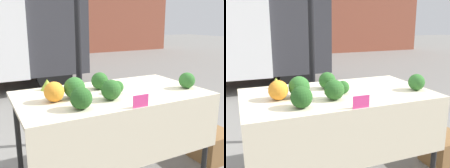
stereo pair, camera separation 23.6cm
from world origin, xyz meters
TOP-DOWN VIEW (x-y plane):
  - tent_pole at (0.02, 0.88)m, footprint 0.07×0.07m
  - market_table at (0.00, -0.07)m, footprint 1.70×0.96m
  - orange_cauliflower at (-0.54, -0.03)m, footprint 0.16×0.16m
  - romanesco_head at (-0.50, 0.37)m, footprint 0.13×0.13m
  - broccoli_head_0 at (-0.04, 0.17)m, footprint 0.16×0.16m
  - broccoli_head_1 at (0.71, -0.19)m, footprint 0.15×0.15m
  - broccoli_head_2 at (-0.41, -0.30)m, footprint 0.17×0.17m
  - broccoli_head_3 at (-0.11, -0.19)m, footprint 0.17×0.17m
  - broccoli_head_4 at (-0.36, -0.01)m, footprint 0.18×0.18m
  - broccoli_head_5 at (0.03, -0.04)m, footprint 0.12×0.12m
  - price_sign at (-0.00, -0.47)m, footprint 0.14×0.01m
  - produce_crate at (1.15, -0.19)m, footprint 0.40×0.37m

SIDE VIEW (x-z plane):
  - produce_crate at x=1.15m, z-range 0.00..0.32m
  - market_table at x=0.00m, z-range 0.33..1.19m
  - price_sign at x=0.00m, z-range 0.86..0.96m
  - romanesco_head at x=-0.50m, z-range 0.86..0.97m
  - broccoli_head_5 at x=0.03m, z-range 0.86..0.98m
  - broccoli_head_1 at x=0.71m, z-range 0.86..1.02m
  - broccoli_head_0 at x=-0.04m, z-range 0.86..1.02m
  - orange_cauliflower at x=-0.54m, z-range 0.86..1.03m
  - broccoli_head_2 at x=-0.41m, z-range 0.86..1.03m
  - broccoli_head_3 at x=-0.11m, z-range 0.86..1.03m
  - broccoli_head_4 at x=-0.36m, z-range 0.86..1.04m
  - tent_pole at x=0.02m, z-range 0.00..2.41m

